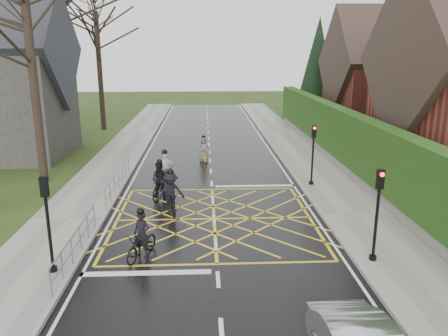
{
  "coord_description": "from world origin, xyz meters",
  "views": [
    {
      "loc": [
        -0.38,
        -16.99,
        6.75
      ],
      "look_at": [
        0.57,
        3.33,
        1.3
      ],
      "focal_mm": 35.0,
      "sensor_mm": 36.0,
      "label": 1
    }
  ],
  "objects": [
    {
      "name": "cyclist_mid",
      "position": [
        -1.81,
        0.82,
        0.71
      ],
      "size": [
        1.28,
        2.11,
        1.95
      ],
      "rotation": [
        0.0,
        0.0,
        0.24
      ],
      "color": "black",
      "rests_on": "ground"
    },
    {
      "name": "railing_south",
      "position": [
        -4.65,
        -3.5,
        0.78
      ],
      "size": [
        0.05,
        5.04,
        1.03
      ],
      "color": "slate",
      "rests_on": "ground"
    },
    {
      "name": "cyclist_rear",
      "position": [
        -2.51,
        -3.37,
        0.57
      ],
      "size": [
        1.3,
        1.9,
        1.75
      ],
      "rotation": [
        0.0,
        0.0,
        -0.42
      ],
      "color": "black",
      "rests_on": "ground"
    },
    {
      "name": "cyclist_back",
      "position": [
        -2.46,
        2.76,
        0.72
      ],
      "size": [
        1.05,
        1.98,
        1.91
      ],
      "rotation": [
        0.0,
        0.0,
        -0.29
      ],
      "color": "black",
      "rests_on": "ground"
    },
    {
      "name": "road",
      "position": [
        0.0,
        0.0,
        0.01
      ],
      "size": [
        9.0,
        80.0,
        0.01
      ],
      "primitive_type": "cube",
      "color": "black",
      "rests_on": "ground"
    },
    {
      "name": "house_far",
      "position": [
        14.75,
        18.0,
        4.36
      ],
      "size": [
        9.8,
        8.8,
        10.3
      ],
      "color": "maroon",
      "rests_on": "ground"
    },
    {
      "name": "cyclist_lead",
      "position": [
        -0.4,
        9.95,
        0.58
      ],
      "size": [
        0.89,
        1.8,
        1.67
      ],
      "rotation": [
        0.0,
        0.0,
        0.18
      ],
      "color": "orange",
      "rests_on": "ground"
    },
    {
      "name": "traffic_light_se",
      "position": [
        5.1,
        -4.2,
        1.66
      ],
      "size": [
        0.24,
        0.31,
        3.21
      ],
      "rotation": [
        0.0,
        0.0,
        3.14
      ],
      "color": "black",
      "rests_on": "ground"
    },
    {
      "name": "hedge",
      "position": [
        7.75,
        6.0,
        2.1
      ],
      "size": [
        0.9,
        38.0,
        2.8
      ],
      "primitive_type": "cube",
      "color": "#13360E",
      "rests_on": "stone_wall"
    },
    {
      "name": "sidewalk_left",
      "position": [
        -6.0,
        0.0,
        0.07
      ],
      "size": [
        3.0,
        80.0,
        0.15
      ],
      "primitive_type": "cube",
      "color": "gray",
      "rests_on": "ground"
    },
    {
      "name": "traffic_light_ne",
      "position": [
        5.1,
        4.2,
        1.66
      ],
      "size": [
        0.24,
        0.31,
        3.21
      ],
      "rotation": [
        0.0,
        0.0,
        3.14
      ],
      "color": "black",
      "rests_on": "ground"
    },
    {
      "name": "railing_north",
      "position": [
        -4.65,
        4.0,
        0.79
      ],
      "size": [
        0.05,
        6.04,
        1.03
      ],
      "color": "slate",
      "rests_on": "ground"
    },
    {
      "name": "ground",
      "position": [
        0.0,
        0.0,
        0.0
      ],
      "size": [
        120.0,
        120.0,
        0.0
      ],
      "primitive_type": "plane",
      "color": "#203010",
      "rests_on": "ground"
    },
    {
      "name": "tree_far",
      "position": [
        -9.3,
        22.0,
        7.19
      ],
      "size": [
        8.4,
        8.4,
        10.4
      ],
      "color": "black",
      "rests_on": "ground"
    },
    {
      "name": "conifer",
      "position": [
        10.75,
        26.0,
        4.99
      ],
      "size": [
        4.6,
        4.6,
        10.0
      ],
      "color": "black",
      "rests_on": "ground"
    },
    {
      "name": "tree_mid",
      "position": [
        -10.0,
        14.0,
        8.63
      ],
      "size": [
        10.08,
        10.08,
        12.48
      ],
      "color": "black",
      "rests_on": "ground"
    },
    {
      "name": "traffic_light_sw",
      "position": [
        -5.1,
        -4.5,
        1.66
      ],
      "size": [
        0.24,
        0.31,
        3.21
      ],
      "color": "black",
      "rests_on": "ground"
    },
    {
      "name": "cyclist_front",
      "position": [
        -2.37,
        4.49,
        0.73
      ],
      "size": [
        1.15,
        2.06,
        1.98
      ],
      "rotation": [
        0.0,
        0.0,
        0.3
      ],
      "color": "black",
      "rests_on": "ground"
    },
    {
      "name": "sidewalk_right",
      "position": [
        6.0,
        0.0,
        0.07
      ],
      "size": [
        3.0,
        80.0,
        0.15
      ],
      "primitive_type": "cube",
      "color": "gray",
      "rests_on": "ground"
    },
    {
      "name": "stone_wall",
      "position": [
        7.75,
        6.0,
        0.35
      ],
      "size": [
        0.5,
        38.0,
        0.7
      ],
      "primitive_type": "cube",
      "color": "slate",
      "rests_on": "ground"
    },
    {
      "name": "tree_near",
      "position": [
        -9.0,
        6.0,
        7.91
      ],
      "size": [
        9.24,
        9.24,
        11.44
      ],
      "color": "black",
      "rests_on": "ground"
    }
  ]
}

